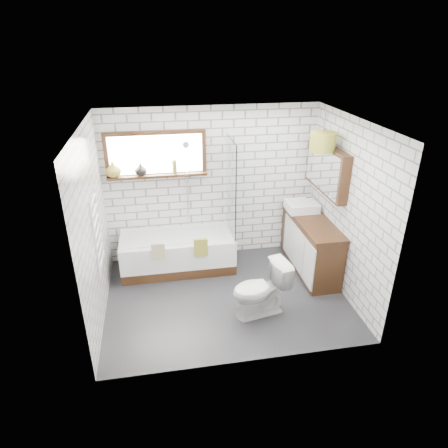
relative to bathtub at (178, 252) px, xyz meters
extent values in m
cube|color=black|center=(0.63, -0.91, -0.29)|extent=(3.40, 2.60, 0.01)
cube|color=white|center=(0.63, -0.91, 2.22)|extent=(3.40, 2.60, 0.01)
cube|color=white|center=(0.63, 0.40, 0.96)|extent=(3.40, 0.01, 2.50)
cube|color=white|center=(0.63, -2.21, 0.96)|extent=(3.40, 0.01, 2.50)
cube|color=white|center=(-1.08, -0.91, 0.96)|extent=(0.01, 2.60, 2.50)
cube|color=white|center=(2.33, -0.91, 0.96)|extent=(0.01, 2.60, 2.50)
cube|color=black|center=(-0.22, 0.35, 1.51)|extent=(1.52, 0.16, 0.68)
cube|color=white|center=(-1.03, -0.91, 0.91)|extent=(0.06, 0.52, 1.00)
cube|color=black|center=(2.25, -0.31, 1.36)|extent=(0.16, 1.20, 0.70)
cylinder|color=silver|center=(0.23, 0.35, 1.06)|extent=(0.02, 0.02, 1.30)
cube|color=white|center=(0.00, 0.00, 0.00)|extent=(1.77, 0.78, 0.57)
cube|color=white|center=(0.87, 0.00, 1.04)|extent=(0.02, 0.72, 1.50)
cube|color=olive|center=(0.33, -0.39, 0.27)|extent=(0.21, 0.06, 0.28)
cube|color=tan|center=(-0.30, -0.39, 0.27)|extent=(0.19, 0.05, 0.25)
cube|color=black|center=(2.08, -0.39, 0.15)|extent=(0.50, 1.54, 0.88)
cube|color=white|center=(2.02, -0.03, 0.66)|extent=(0.48, 0.42, 0.14)
cylinder|color=silver|center=(2.18, -0.03, 0.73)|extent=(0.04, 0.04, 0.17)
imported|color=white|center=(1.00, -1.37, 0.10)|extent=(0.57, 0.82, 0.77)
imported|color=olive|center=(-0.87, 0.32, 1.31)|extent=(0.27, 0.27, 0.24)
imported|color=black|center=(-0.47, 0.32, 1.29)|extent=(0.21, 0.21, 0.19)
cylinder|color=olive|center=(0.04, 0.32, 1.30)|extent=(0.08, 0.08, 0.21)
cylinder|color=olive|center=(2.07, -0.46, 1.81)|extent=(0.36, 0.36, 0.26)
camera|label=1|loc=(-0.24, -5.61, 3.18)|focal=32.00mm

